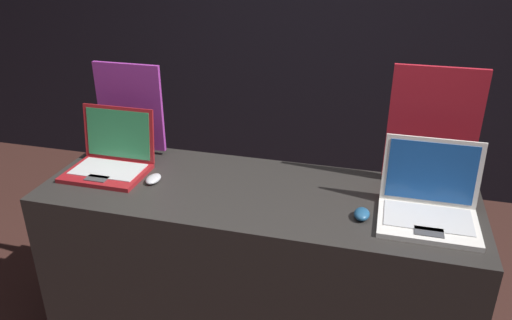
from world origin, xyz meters
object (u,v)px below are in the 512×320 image
object	(u,v)px
mouse_back	(362,214)
mouse_front	(153,179)
promo_stand_front	(130,111)
laptop_back	(429,202)
promo_stand_back	(432,131)
laptop_front	(111,157)

from	to	relation	value
mouse_back	mouse_front	bearing A→B (deg)	175.53
promo_stand_front	laptop_back	bearing A→B (deg)	-11.34
mouse_front	promo_stand_back	world-z (taller)	promo_stand_back
laptop_back	mouse_front	bearing A→B (deg)	180.00
promo_stand_front	laptop_front	bearing A→B (deg)	-90.00
laptop_front	promo_stand_front	size ratio (longest dim) A/B	0.79
laptop_front	mouse_front	size ratio (longest dim) A/B	3.67
mouse_front	mouse_back	size ratio (longest dim) A/B	1.08
laptop_back	mouse_back	bearing A→B (deg)	-163.77
laptop_front	mouse_back	distance (m)	1.18
promo_stand_front	mouse_back	distance (m)	1.24
laptop_front	mouse_back	bearing A→B (deg)	-6.58
mouse_front	laptop_back	size ratio (longest dim) A/B	0.26
mouse_front	mouse_back	world-z (taller)	mouse_back
laptop_front	promo_stand_back	xyz separation A→B (m)	(1.43, 0.23, 0.19)
promo_stand_front	laptop_back	distance (m)	1.46
mouse_front	promo_stand_front	world-z (taller)	promo_stand_front
laptop_front	promo_stand_back	bearing A→B (deg)	9.23
promo_stand_front	promo_stand_back	xyz separation A→B (m)	(1.43, 0.01, 0.04)
laptop_back	mouse_back	xyz separation A→B (m)	(-0.25, -0.07, -0.05)
laptop_front	mouse_front	xyz separation A→B (m)	(0.24, -0.06, -0.05)
promo_stand_front	promo_stand_back	size ratio (longest dim) A/B	0.86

